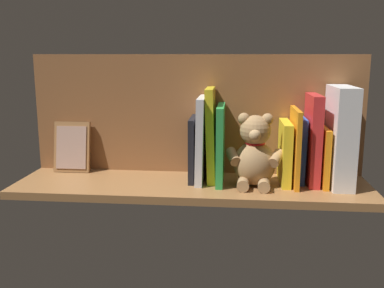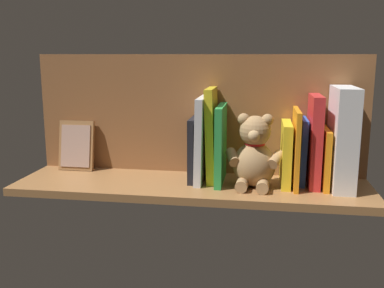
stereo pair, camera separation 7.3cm
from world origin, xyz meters
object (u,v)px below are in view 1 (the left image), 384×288
dictionary_thick_white (340,136)px  picture_frame_leaning (72,147)px  teddy_bear (255,154)px  book_0 (322,155)px

dictionary_thick_white → picture_frame_leaning: dictionary_thick_white is taller
picture_frame_leaning → teddy_bear: bearing=170.2°
dictionary_thick_white → picture_frame_leaning: (80.12, -6.53, -6.12)cm
book_0 → picture_frame_leaning: 75.99cm
teddy_bear → dictionary_thick_white: bearing=-168.9°
dictionary_thick_white → book_0: bearing=-11.9°
dictionary_thick_white → book_0: size_ratio=1.70×
dictionary_thick_white → book_0: dictionary_thick_white is taller
book_0 → teddy_bear: (19.29, 4.14, 0.86)cm
picture_frame_leaning → dictionary_thick_white: bearing=175.3°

